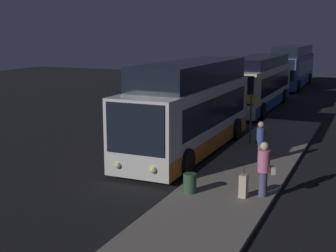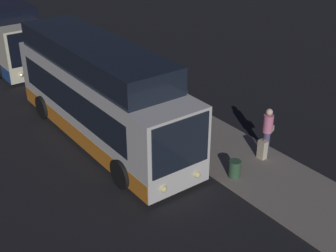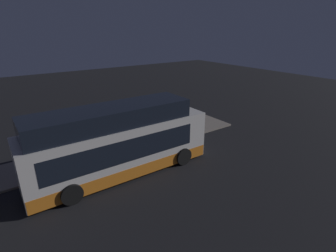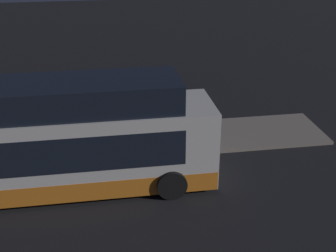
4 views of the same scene
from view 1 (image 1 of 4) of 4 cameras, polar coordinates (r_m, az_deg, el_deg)
ground at (r=20.47m, az=1.53°, el=-3.82°), size 80.00×80.00×0.00m
platform at (r=19.51m, az=10.29°, el=-4.59°), size 20.00×3.21×0.13m
bus_lead at (r=21.25m, az=2.71°, el=1.76°), size 10.62×2.90×4.07m
bus_second at (r=33.81m, az=10.89°, el=4.95°), size 11.60×2.83×3.64m
bus_third at (r=47.84m, az=14.87°, el=6.81°), size 11.79×2.88×3.97m
passenger_boarding at (r=19.43m, az=11.18°, el=-1.68°), size 0.56×0.58×1.69m
passenger_waiting at (r=15.42m, az=11.63°, el=-4.94°), size 0.51×0.64×1.82m
suitcase at (r=15.41m, az=9.18°, el=-7.20°), size 0.33×0.24×1.00m
sign_post at (r=22.44m, az=10.07°, el=1.58°), size 0.10×0.63×2.39m
trash_bin at (r=15.66m, az=2.68°, el=-6.97°), size 0.44×0.44×0.65m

